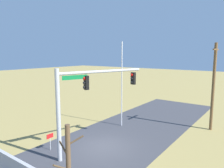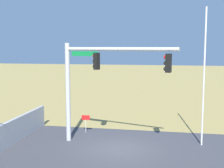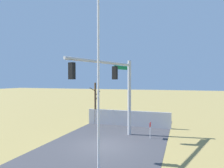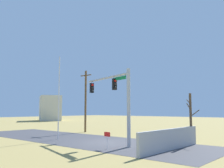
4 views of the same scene
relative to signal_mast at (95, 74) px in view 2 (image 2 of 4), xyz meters
name	(u,v)px [view 2 (image 2 of 4)]	position (x,y,z in m)	size (l,w,h in m)	color
ground_plane	(120,149)	(-1.55, 0.36, -4.24)	(160.00, 160.00, 0.00)	#9E894C
road_surface	(192,153)	(-5.55, 0.36, -4.23)	(28.00, 8.00, 0.01)	#3D3D42
sidewalk_corner	(54,139)	(2.83, -0.57, -4.23)	(6.00, 6.00, 0.01)	#B7B5AD
retaining_fence	(16,130)	(4.89, 0.34, -3.50)	(0.20, 8.14, 1.49)	#A8A8AD
signal_mast	(95,74)	(0.00, 0.00, 0.00)	(6.70, 2.27, 6.02)	#B2B5BA
flagpole	(204,78)	(-6.20, -1.15, -0.22)	(0.10, 0.10, 8.04)	silver
open_sign	(86,120)	(1.23, -2.35, -3.33)	(0.56, 0.04, 1.22)	silver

